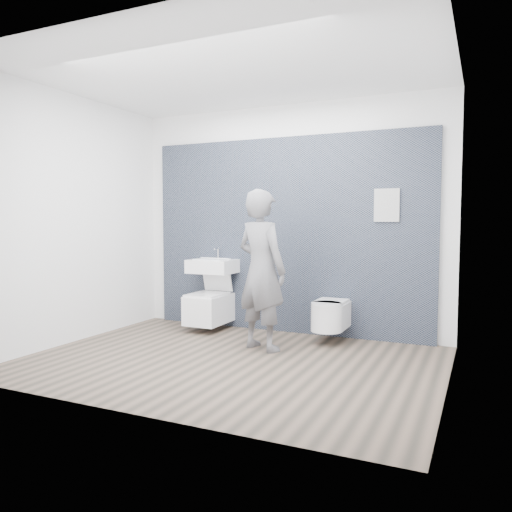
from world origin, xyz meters
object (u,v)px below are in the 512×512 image
at_px(toilet_square, 209,307).
at_px(toilet_rounded, 329,315).
at_px(visitor, 261,270).
at_px(washbasin, 212,266).

relative_size(toilet_square, toilet_rounded, 1.37).
bearing_deg(toilet_square, visitor, -31.00).
relative_size(toilet_rounded, visitor, 0.35).
height_order(toilet_rounded, visitor, visitor).
relative_size(washbasin, toilet_rounded, 0.95).
distance_m(toilet_rounded, visitor, 0.99).
height_order(washbasin, toilet_rounded, washbasin).
bearing_deg(visitor, washbasin, -15.55).
bearing_deg(toilet_rounded, visitor, -134.13).
relative_size(washbasin, toilet_square, 0.69).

